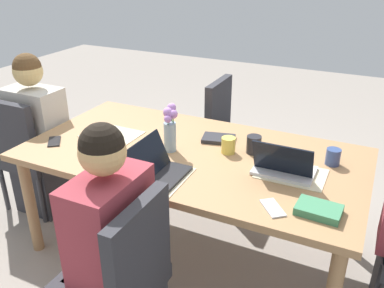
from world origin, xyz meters
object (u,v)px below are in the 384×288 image
object	(u,v)px
chair_far_right_near	(231,131)
book_blue_cover	(319,210)
coffee_mug_near_left	(333,157)
phone_silver	(273,208)
coffee_mug_near_right	(254,144)
laptop_head_right_left_near	(284,167)
book_red_cover	(219,139)
person_head_left_left_mid	(40,144)
flower_vase	(170,127)
laptop_near_left_far	(157,170)
phone_black	(54,141)
chair_head_left_left_mid	(27,150)
chair_near_left_far	(120,275)
person_near_left_far	(113,257)
coffee_mug_centre_left	(228,145)
dining_table	(192,162)

from	to	relation	value
chair_far_right_near	book_blue_cover	distance (m)	1.51
coffee_mug_near_left	phone_silver	xyz separation A→B (m)	(-0.18, -0.58, -0.04)
chair_far_right_near	coffee_mug_near_right	world-z (taller)	chair_far_right_near
laptop_head_right_left_near	book_red_cover	size ratio (longest dim) A/B	1.60
person_head_left_left_mid	flower_vase	distance (m)	1.16
chair_far_right_near	laptop_near_left_far	size ratio (longest dim) A/B	2.81
phone_black	person_head_left_left_mid	bearing A→B (deg)	20.07
person_head_left_left_mid	laptop_near_left_far	xyz separation A→B (m)	(1.20, -0.35, 0.24)
chair_head_left_left_mid	phone_black	size ratio (longest dim) A/B	6.00
chair_head_left_left_mid	laptop_head_right_left_near	size ratio (longest dim) A/B	2.81
chair_near_left_far	phone_black	xyz separation A→B (m)	(-0.89, 0.60, 0.23)
person_near_left_far	laptop_head_right_left_near	distance (m)	0.99
phone_black	chair_far_right_near	bearing A→B (deg)	-72.06
person_head_left_left_mid	coffee_mug_centre_left	distance (m)	1.46
phone_silver	phone_black	bearing A→B (deg)	45.29
chair_near_left_far	phone_black	bearing A→B (deg)	145.97
phone_black	coffee_mug_near_left	bearing A→B (deg)	-112.83
coffee_mug_near_left	person_near_left_far	bearing A→B (deg)	-128.87
chair_head_left_left_mid	laptop_head_right_left_near	xyz separation A→B (m)	(1.85, 0.05, 0.27)
person_head_left_left_mid	person_near_left_far	bearing A→B (deg)	-32.93
chair_far_right_near	coffee_mug_near_right	xyz separation A→B (m)	(0.41, -0.74, 0.28)
person_head_left_left_mid	coffee_mug_near_right	distance (m)	1.60
dining_table	chair_head_left_left_mid	size ratio (longest dim) A/B	2.24
laptop_near_left_far	phone_silver	bearing A→B (deg)	-1.73
coffee_mug_near_left	phone_black	distance (m)	1.68
dining_table	book_red_cover	world-z (taller)	book_red_cover
dining_table	coffee_mug_centre_left	distance (m)	0.25
chair_near_left_far	chair_head_left_left_mid	bearing A→B (deg)	150.23
phone_silver	laptop_head_right_left_near	bearing A→B (deg)	-33.22
chair_near_left_far	person_near_left_far	xyz separation A→B (m)	(-0.07, 0.06, 0.03)
chair_head_left_left_mid	person_near_left_far	xyz separation A→B (m)	(1.27, -0.71, 0.03)
dining_table	coffee_mug_near_right	size ratio (longest dim) A/B	18.91
book_red_cover	dining_table	bearing A→B (deg)	-124.04
coffee_mug_centre_left	phone_silver	world-z (taller)	coffee_mug_centre_left
dining_table	coffee_mug_near_right	bearing A→B (deg)	23.57
chair_near_left_far	person_near_left_far	distance (m)	0.10
chair_near_left_far	coffee_mug_near_left	xyz separation A→B (m)	(0.73, 1.05, 0.27)
coffee_mug_near_left	book_red_cover	xyz separation A→B (m)	(-0.70, 0.02, -0.03)
chair_far_right_near	coffee_mug_near_left	world-z (taller)	chair_far_right_near
chair_near_left_far	phone_silver	size ratio (longest dim) A/B	6.00
book_red_cover	flower_vase	bearing A→B (deg)	-141.88
flower_vase	laptop_head_right_left_near	xyz separation A→B (m)	(0.68, 0.01, -0.11)
chair_near_left_far	book_red_cover	size ratio (longest dim) A/B	4.50
chair_far_right_near	flower_vase	distance (m)	1.00
person_near_left_far	laptop_head_right_left_near	bearing A→B (deg)	52.67
person_near_left_far	laptop_head_right_left_near	size ratio (longest dim) A/B	3.73
coffee_mug_near_right	laptop_near_left_far	bearing A→B (deg)	-125.82
person_head_left_left_mid	phone_silver	bearing A→B (deg)	-11.34
laptop_head_right_left_near	book_red_cover	world-z (taller)	laptop_head_right_left_near
flower_vase	coffee_mug_centre_left	bearing A→B (deg)	20.79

